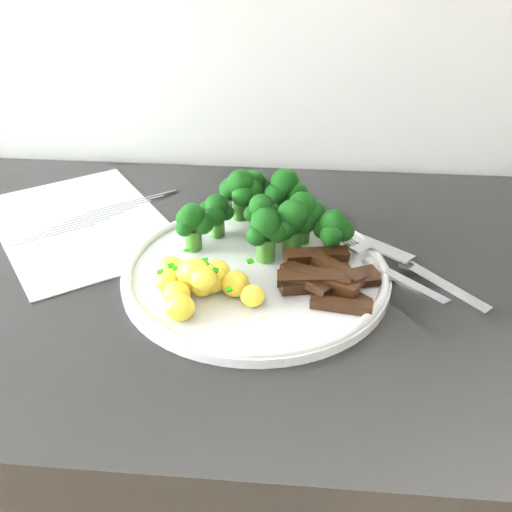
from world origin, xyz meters
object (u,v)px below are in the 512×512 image
Objects in this scene: counter at (275,511)px; plate at (256,271)px; recipe_paper at (81,224)px; potatoes at (199,281)px; broccoli at (267,209)px; beef_strips at (327,279)px; knife at (419,274)px; fork at (387,269)px.

plate is at bearing -166.10° from counter.
plate is at bearing -23.15° from recipe_paper.
counter is 0.49m from potatoes.
recipe_paper is 0.25m from potatoes.
broccoli is 1.72× the size of potatoes.
beef_strips reaches higher than knife.
beef_strips is at bearing -53.71° from broccoli.
counter is 15.53× the size of fork.
beef_strips is 0.08m from fork.
potatoes is (0.19, -0.16, 0.03)m from recipe_paper.
recipe_paper is 0.27m from plate.
counter is 0.48m from beef_strips.
knife reaches higher than recipe_paper.
fork is 0.04m from knife.
plate reaches higher than counter.
fork is at bearing -14.58° from recipe_paper.
potatoes is at bearing -165.64° from fork.
potatoes reaches higher than recipe_paper.
broccoli reaches higher than beef_strips.
fork reaches higher than counter.
potatoes is 0.14m from beef_strips.
fork is at bearing -2.39° from counter.
recipe_paper is at bearing 160.42° from counter.
beef_strips is at bearing 9.12° from potatoes.
knife is at bearing -18.49° from broccoli.
plate is 0.08m from broccoli.
counter is at bearing 33.78° from potatoes.
recipe_paper is 0.44m from knife.
counter is at bearing -178.67° from knife.
recipe_paper is (-0.27, 0.10, 0.45)m from counter.
plate is 1.45× the size of broccoli.
fork is at bearing -167.47° from knife.
recipe_paper is 1.66× the size of broccoli.
fork reaches higher than knife.
recipe_paper is 1.15× the size of plate.
potatoes is 0.21m from fork.
potatoes is (-0.06, -0.12, -0.03)m from broccoli.
broccoli is (0.01, 0.07, 0.04)m from plate.
fork is (0.21, 0.05, -0.01)m from potatoes.
recipe_paper is at bearing 156.85° from plate.
broccoli is 0.16m from fork.
broccoli is 0.14m from potatoes.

